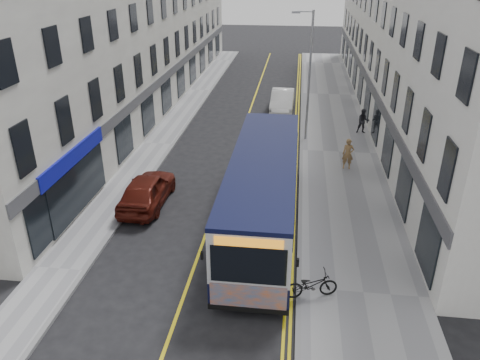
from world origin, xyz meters
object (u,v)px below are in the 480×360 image
(city_bus, at_px, (263,190))
(bicycle, at_px, (311,285))
(streetlamp, at_px, (308,73))
(car_white, at_px, (282,101))
(pedestrian_near, at_px, (348,154))
(pedestrian_far, at_px, (363,121))
(car_maroon, at_px, (147,190))

(city_bus, xyz_separation_m, bicycle, (2.04, -4.52, -1.25))
(streetlamp, height_order, car_white, streetlamp)
(streetlamp, height_order, pedestrian_near, streetlamp)
(city_bus, relative_size, bicycle, 6.31)
(car_white, bearing_deg, pedestrian_far, -39.89)
(pedestrian_far, distance_m, car_maroon, 15.90)
(pedestrian_far, bearing_deg, car_white, 136.68)
(streetlamp, relative_size, city_bus, 0.69)
(city_bus, relative_size, pedestrian_far, 7.14)
(pedestrian_far, relative_size, car_maroon, 0.36)
(bicycle, distance_m, car_white, 22.07)
(streetlamp, xyz_separation_m, car_white, (-1.71, 6.32, -3.60))
(bicycle, distance_m, car_maroon, 9.72)
(pedestrian_far, height_order, car_maroon, pedestrian_far)
(pedestrian_far, bearing_deg, bicycle, -104.46)
(city_bus, distance_m, bicycle, 5.11)
(pedestrian_far, bearing_deg, streetlamp, -160.52)
(car_maroon, bearing_deg, pedestrian_near, -151.07)
(streetlamp, xyz_separation_m, pedestrian_far, (3.83, 1.56, -3.45))
(pedestrian_near, xyz_separation_m, pedestrian_far, (1.48, 6.00, -0.04))
(city_bus, distance_m, car_maroon, 5.91)
(bicycle, relative_size, pedestrian_near, 1.08)
(pedestrian_near, distance_m, pedestrian_far, 6.18)
(streetlamp, bearing_deg, city_bus, -99.22)
(pedestrian_near, distance_m, car_maroon, 11.08)
(bicycle, relative_size, pedestrian_far, 1.13)
(pedestrian_near, bearing_deg, streetlamp, 120.85)
(city_bus, relative_size, car_white, 2.44)
(bicycle, height_order, car_white, car_white)
(car_white, relative_size, car_maroon, 1.05)
(bicycle, height_order, pedestrian_far, pedestrian_far)
(streetlamp, distance_m, bicycle, 16.11)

